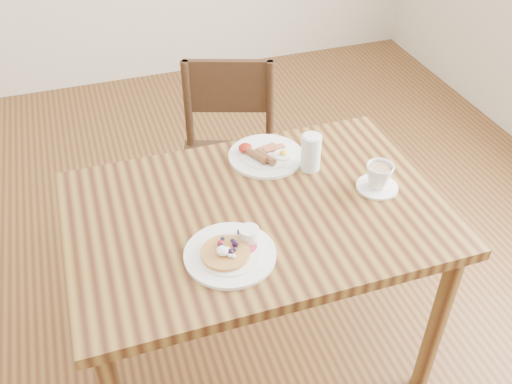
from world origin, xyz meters
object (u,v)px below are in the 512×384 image
dining_table (256,232)px  pancake_plate (231,252)px  breakfast_plate (265,155)px  teacup_saucer (379,178)px  water_glass (311,153)px  chair_far (229,155)px

dining_table → pancake_plate: (-0.13, -0.17, 0.11)m
breakfast_plate → teacup_saucer: (0.30, -0.28, 0.03)m
water_glass → breakfast_plate: bearing=139.5°
breakfast_plate → water_glass: 0.18m
dining_table → breakfast_plate: bearing=65.0°
breakfast_plate → teacup_saucer: bearing=-43.5°
pancake_plate → breakfast_plate: size_ratio=1.00×
pancake_plate → water_glass: 0.50m
pancake_plate → breakfast_plate: (0.25, 0.43, -0.00)m
teacup_saucer → water_glass: bearing=134.3°
pancake_plate → breakfast_plate: 0.50m
chair_far → water_glass: 0.63m
dining_table → water_glass: (0.25, 0.15, 0.16)m
pancake_plate → teacup_saucer: (0.55, 0.15, 0.03)m
pancake_plate → breakfast_plate: bearing=59.5°
dining_table → pancake_plate: pancake_plate is taller
dining_table → chair_far: chair_far is taller
chair_far → teacup_saucer: size_ratio=6.29×
dining_table → chair_far: size_ratio=1.36×
dining_table → chair_far: 0.69m
pancake_plate → teacup_saucer: bearing=15.0°
pancake_plate → water_glass: water_glass is taller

